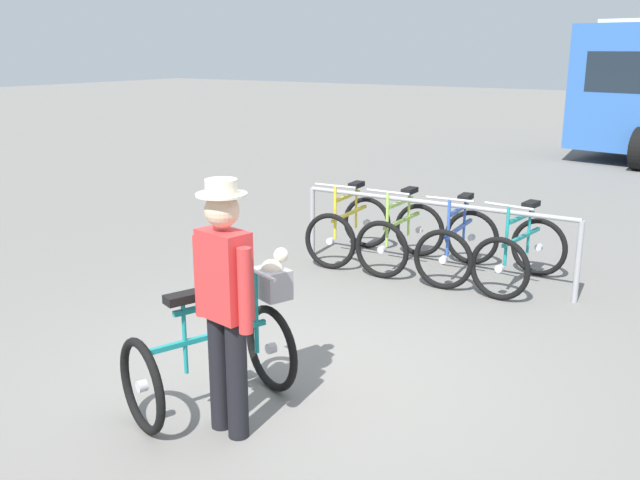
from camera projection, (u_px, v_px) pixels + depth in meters
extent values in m
plane|color=slate|center=(307.00, 377.00, 5.55)|extent=(80.00, 80.00, 0.00)
cylinder|color=#99999E|center=(313.00, 222.00, 8.66)|extent=(0.06, 0.06, 0.85)
cylinder|color=#99999E|center=(578.00, 262.00, 7.06)|extent=(0.06, 0.06, 0.85)
cylinder|color=#99999E|center=(433.00, 203.00, 7.75)|extent=(3.15, 0.12, 0.05)
torus|color=black|center=(367.00, 223.00, 9.05)|extent=(0.67, 0.15, 0.66)
cylinder|color=#B7B7BC|center=(367.00, 223.00, 9.05)|extent=(0.09, 0.07, 0.08)
torus|color=black|center=(330.00, 241.00, 8.18)|extent=(0.67, 0.15, 0.66)
cylinder|color=#B7B7BC|center=(330.00, 241.00, 8.18)|extent=(0.09, 0.07, 0.08)
cube|color=yellow|center=(350.00, 213.00, 8.56)|extent=(0.11, 0.92, 0.04)
cube|color=yellow|center=(348.00, 196.00, 8.46)|extent=(0.09, 0.61, 0.04)
cylinder|color=yellow|center=(356.00, 207.00, 8.70)|extent=(0.03, 0.03, 0.55)
cube|color=black|center=(356.00, 185.00, 8.63)|extent=(0.14, 0.25, 0.06)
cylinder|color=yellow|center=(335.00, 213.00, 8.20)|extent=(0.03, 0.03, 0.63)
cylinder|color=#B7B7BC|center=(335.00, 186.00, 8.12)|extent=(0.52, 0.07, 0.03)
torus|color=black|center=(419.00, 230.00, 8.68)|extent=(0.66, 0.08, 0.66)
cylinder|color=#B7B7BC|center=(419.00, 230.00, 8.68)|extent=(0.08, 0.06, 0.08)
torus|color=black|center=(382.00, 249.00, 7.84)|extent=(0.66, 0.08, 0.66)
cylinder|color=#B7B7BC|center=(382.00, 249.00, 7.84)|extent=(0.08, 0.06, 0.08)
cube|color=#9ED14C|center=(402.00, 221.00, 8.20)|extent=(0.06, 0.92, 0.04)
cube|color=#9ED14C|center=(401.00, 203.00, 8.10)|extent=(0.05, 0.61, 0.04)
cylinder|color=#9ED14C|center=(409.00, 213.00, 8.34)|extent=(0.03, 0.03, 0.55)
cube|color=black|center=(410.00, 191.00, 8.27)|extent=(0.13, 0.24, 0.06)
cylinder|color=#9ED14C|center=(387.00, 220.00, 7.86)|extent=(0.03, 0.03, 0.63)
cylinder|color=#B7B7BC|center=(388.00, 192.00, 7.78)|extent=(0.52, 0.04, 0.03)
torus|color=black|center=(471.00, 237.00, 8.34)|extent=(0.66, 0.12, 0.66)
cylinder|color=#B7B7BC|center=(471.00, 237.00, 8.34)|extent=(0.08, 0.07, 0.08)
torus|color=black|center=(443.00, 259.00, 7.47)|extent=(0.66, 0.12, 0.66)
cylinder|color=#B7B7BC|center=(443.00, 259.00, 7.47)|extent=(0.08, 0.07, 0.08)
cube|color=#2D56B7|center=(459.00, 228.00, 7.85)|extent=(0.11, 0.92, 0.04)
cube|color=#2D56B7|center=(459.00, 210.00, 7.75)|extent=(0.08, 0.61, 0.04)
cylinder|color=#2D56B7|center=(464.00, 221.00, 7.99)|extent=(0.03, 0.03, 0.55)
cube|color=black|center=(466.00, 197.00, 7.92)|extent=(0.14, 0.25, 0.06)
cylinder|color=#2D56B7|center=(448.00, 228.00, 7.50)|extent=(0.03, 0.03, 0.63)
cylinder|color=#B7B7BC|center=(450.00, 199.00, 7.41)|extent=(0.52, 0.07, 0.03)
torus|color=black|center=(539.00, 247.00, 7.94)|extent=(0.67, 0.16, 0.66)
cylinder|color=#B7B7BC|center=(539.00, 247.00, 7.94)|extent=(0.09, 0.07, 0.08)
torus|color=black|center=(499.00, 269.00, 7.17)|extent=(0.67, 0.16, 0.66)
cylinder|color=#B7B7BC|center=(499.00, 269.00, 7.17)|extent=(0.09, 0.07, 0.08)
cube|color=teal|center=(522.00, 237.00, 7.49)|extent=(0.13, 0.92, 0.04)
cube|color=teal|center=(521.00, 217.00, 7.40)|extent=(0.10, 0.61, 0.04)
cylinder|color=teal|center=(529.00, 229.00, 7.62)|extent=(0.03, 0.03, 0.55)
cube|color=black|center=(531.00, 204.00, 7.54)|extent=(0.14, 0.25, 0.06)
cylinder|color=teal|center=(507.00, 236.00, 7.18)|extent=(0.03, 0.03, 0.63)
cylinder|color=#B7B7BC|center=(509.00, 206.00, 7.09)|extent=(0.52, 0.08, 0.03)
torus|color=black|center=(142.00, 386.00, 4.68)|extent=(0.64, 0.29, 0.66)
cylinder|color=#B7B7BC|center=(142.00, 386.00, 4.68)|extent=(0.10, 0.08, 0.08)
torus|color=black|center=(271.00, 348.00, 5.27)|extent=(0.64, 0.29, 0.66)
cylinder|color=#B7B7BC|center=(271.00, 348.00, 5.27)|extent=(0.10, 0.08, 0.08)
cube|color=teal|center=(209.00, 337.00, 4.92)|extent=(0.35, 0.87, 0.04)
cube|color=teal|center=(214.00, 305.00, 4.89)|extent=(0.25, 0.59, 0.04)
cylinder|color=teal|center=(185.00, 336.00, 4.80)|extent=(0.03, 0.03, 0.55)
cube|color=black|center=(183.00, 298.00, 4.73)|extent=(0.20, 0.27, 0.06)
cylinder|color=teal|center=(256.00, 312.00, 5.12)|extent=(0.03, 0.03, 0.63)
cylinder|color=#B7B7BC|center=(255.00, 271.00, 5.03)|extent=(0.50, 0.21, 0.03)
cube|color=gray|center=(272.00, 283.00, 5.15)|extent=(0.31, 0.28, 0.22)
ellipsoid|color=beige|center=(272.00, 270.00, 5.12)|extent=(0.22, 0.21, 0.16)
sphere|color=beige|center=(281.00, 255.00, 5.14)|extent=(0.11, 0.11, 0.11)
cylinder|color=black|center=(237.00, 380.00, 4.60)|extent=(0.14, 0.14, 0.82)
cylinder|color=black|center=(220.00, 371.00, 4.72)|extent=(0.14, 0.14, 0.82)
cube|color=red|center=(224.00, 275.00, 4.47)|extent=(0.37, 0.26, 0.58)
cylinder|color=red|center=(245.00, 291.00, 4.32)|extent=(0.09, 0.09, 0.55)
cylinder|color=red|center=(201.00, 276.00, 4.62)|extent=(0.09, 0.09, 0.55)
sphere|color=beige|center=(222.00, 210.00, 4.36)|extent=(0.22, 0.22, 0.22)
cylinder|color=beige|center=(221.00, 194.00, 4.33)|extent=(0.32, 0.32, 0.02)
cylinder|color=beige|center=(221.00, 186.00, 4.32)|extent=(0.20, 0.20, 0.09)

